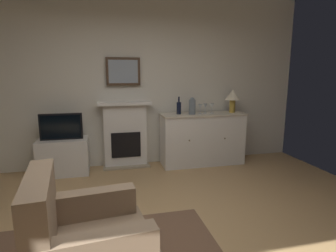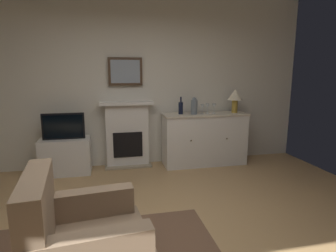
{
  "view_description": "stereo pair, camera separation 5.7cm",
  "coord_description": "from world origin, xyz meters",
  "px_view_note": "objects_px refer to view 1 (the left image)",
  "views": [
    {
      "loc": [
        -0.49,
        -2.24,
        1.57
      ],
      "look_at": [
        0.19,
        0.62,
        1.0
      ],
      "focal_mm": 29.63,
      "sensor_mm": 36.0,
      "label": 1
    },
    {
      "loc": [
        -0.43,
        -2.25,
        1.57
      ],
      "look_at": [
        0.19,
        0.62,
        1.0
      ],
      "focal_mm": 29.63,
      "sensor_mm": 36.0,
      "label": 2
    }
  ],
  "objects_px": {
    "table_lamp": "(233,96)",
    "tv_cabinet": "(64,157)",
    "fireplace_unit": "(125,134)",
    "framed_picture": "(123,72)",
    "tv_set": "(61,127)",
    "wine_bottle": "(179,108)",
    "vase_decorative": "(192,106)",
    "armchair": "(85,245)",
    "wine_glass_left": "(200,107)",
    "wine_glass_center": "(205,106)",
    "wine_glass_right": "(212,106)",
    "sideboard_cabinet": "(202,139)"
  },
  "relations": [
    {
      "from": "tv_set",
      "to": "armchair",
      "type": "distance_m",
      "value": 2.62
    },
    {
      "from": "table_lamp",
      "to": "wine_glass_left",
      "type": "bearing_deg",
      "value": -174.97
    },
    {
      "from": "wine_glass_right",
      "to": "vase_decorative",
      "type": "relative_size",
      "value": 0.59
    },
    {
      "from": "sideboard_cabinet",
      "to": "vase_decorative",
      "type": "height_order",
      "value": "vase_decorative"
    },
    {
      "from": "wine_bottle",
      "to": "wine_glass_right",
      "type": "xyz_separation_m",
      "value": [
        0.57,
        -0.04,
        0.01
      ]
    },
    {
      "from": "wine_bottle",
      "to": "armchair",
      "type": "height_order",
      "value": "wine_bottle"
    },
    {
      "from": "framed_picture",
      "to": "wine_bottle",
      "type": "distance_m",
      "value": 1.08
    },
    {
      "from": "tv_cabinet",
      "to": "tv_set",
      "type": "distance_m",
      "value": 0.48
    },
    {
      "from": "wine_bottle",
      "to": "wine_glass_left",
      "type": "distance_m",
      "value": 0.36
    },
    {
      "from": "wine_glass_center",
      "to": "tv_set",
      "type": "bearing_deg",
      "value": -179.67
    },
    {
      "from": "wine_glass_left",
      "to": "vase_decorative",
      "type": "xyz_separation_m",
      "value": [
        -0.14,
        0.0,
        0.02
      ]
    },
    {
      "from": "tv_set",
      "to": "wine_glass_left",
      "type": "bearing_deg",
      "value": -1.17
    },
    {
      "from": "armchair",
      "to": "wine_glass_left",
      "type": "bearing_deg",
      "value": 55.18
    },
    {
      "from": "framed_picture",
      "to": "table_lamp",
      "type": "relative_size",
      "value": 1.37
    },
    {
      "from": "table_lamp",
      "to": "tv_set",
      "type": "relative_size",
      "value": 0.65
    },
    {
      "from": "wine_glass_right",
      "to": "tv_set",
      "type": "distance_m",
      "value": 2.44
    },
    {
      "from": "fireplace_unit",
      "to": "tv_cabinet",
      "type": "relative_size",
      "value": 1.47
    },
    {
      "from": "wine_glass_center",
      "to": "tv_cabinet",
      "type": "relative_size",
      "value": 0.22
    },
    {
      "from": "wine_glass_center",
      "to": "vase_decorative",
      "type": "xyz_separation_m",
      "value": [
        -0.25,
        -0.06,
        0.02
      ]
    },
    {
      "from": "tv_cabinet",
      "to": "armchair",
      "type": "distance_m",
      "value": 2.62
    },
    {
      "from": "tv_set",
      "to": "sideboard_cabinet",
      "type": "bearing_deg",
      "value": 0.21
    },
    {
      "from": "wine_glass_right",
      "to": "tv_cabinet",
      "type": "bearing_deg",
      "value": 179.1
    },
    {
      "from": "wine_glass_center",
      "to": "wine_glass_left",
      "type": "bearing_deg",
      "value": -152.04
    },
    {
      "from": "vase_decorative",
      "to": "armchair",
      "type": "bearing_deg",
      "value": -122.56
    },
    {
      "from": "vase_decorative",
      "to": "tv_cabinet",
      "type": "relative_size",
      "value": 0.38
    },
    {
      "from": "wine_bottle",
      "to": "wine_glass_right",
      "type": "bearing_deg",
      "value": -3.78
    },
    {
      "from": "table_lamp",
      "to": "tv_cabinet",
      "type": "height_order",
      "value": "table_lamp"
    },
    {
      "from": "vase_decorative",
      "to": "armchair",
      "type": "distance_m",
      "value": 3.05
    },
    {
      "from": "wine_glass_center",
      "to": "armchair",
      "type": "height_order",
      "value": "wine_glass_center"
    },
    {
      "from": "tv_cabinet",
      "to": "tv_set",
      "type": "bearing_deg",
      "value": -90.0
    },
    {
      "from": "fireplace_unit",
      "to": "wine_glass_left",
      "type": "height_order",
      "value": "fireplace_unit"
    },
    {
      "from": "wine_glass_left",
      "to": "fireplace_unit",
      "type": "bearing_deg",
      "value": 169.42
    },
    {
      "from": "wine_glass_center",
      "to": "tv_cabinet",
      "type": "height_order",
      "value": "wine_glass_center"
    },
    {
      "from": "wine_glass_left",
      "to": "tv_cabinet",
      "type": "bearing_deg",
      "value": 178.23
    },
    {
      "from": "sideboard_cabinet",
      "to": "table_lamp",
      "type": "distance_m",
      "value": 0.9
    },
    {
      "from": "fireplace_unit",
      "to": "wine_bottle",
      "type": "relative_size",
      "value": 3.79
    },
    {
      "from": "vase_decorative",
      "to": "wine_bottle",
      "type": "bearing_deg",
      "value": 163.01
    },
    {
      "from": "sideboard_cabinet",
      "to": "tv_set",
      "type": "xyz_separation_m",
      "value": [
        -2.28,
        -0.01,
        0.32
      ]
    },
    {
      "from": "wine_bottle",
      "to": "vase_decorative",
      "type": "height_order",
      "value": "wine_bottle"
    },
    {
      "from": "framed_picture",
      "to": "tv_cabinet",
      "type": "bearing_deg",
      "value": -167.99
    },
    {
      "from": "table_lamp",
      "to": "sideboard_cabinet",
      "type": "bearing_deg",
      "value": -180.0
    },
    {
      "from": "wine_glass_center",
      "to": "tv_set",
      "type": "xyz_separation_m",
      "value": [
        -2.32,
        -0.01,
        -0.25
      ]
    },
    {
      "from": "fireplace_unit",
      "to": "framed_picture",
      "type": "relative_size",
      "value": 2.0
    },
    {
      "from": "sideboard_cabinet",
      "to": "wine_glass_left",
      "type": "height_order",
      "value": "wine_glass_left"
    },
    {
      "from": "framed_picture",
      "to": "table_lamp",
      "type": "bearing_deg",
      "value": -6.9
    },
    {
      "from": "sideboard_cabinet",
      "to": "wine_bottle",
      "type": "relative_size",
      "value": 4.96
    },
    {
      "from": "sideboard_cabinet",
      "to": "tv_cabinet",
      "type": "distance_m",
      "value": 2.28
    },
    {
      "from": "table_lamp",
      "to": "wine_glass_left",
      "type": "xyz_separation_m",
      "value": [
        -0.61,
        -0.05,
        -0.16
      ]
    },
    {
      "from": "wine_glass_left",
      "to": "vase_decorative",
      "type": "height_order",
      "value": "vase_decorative"
    },
    {
      "from": "fireplace_unit",
      "to": "wine_bottle",
      "type": "distance_m",
      "value": 1.0
    }
  ]
}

